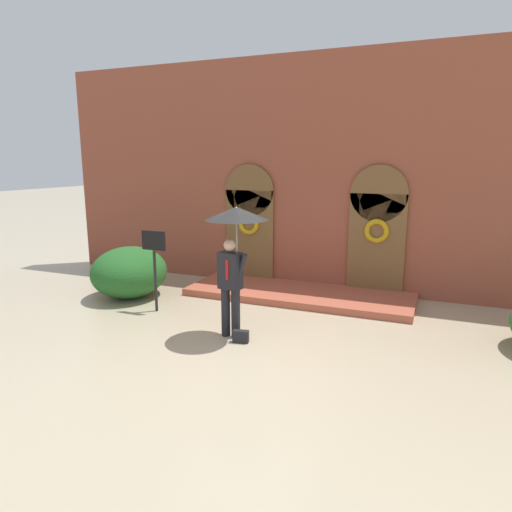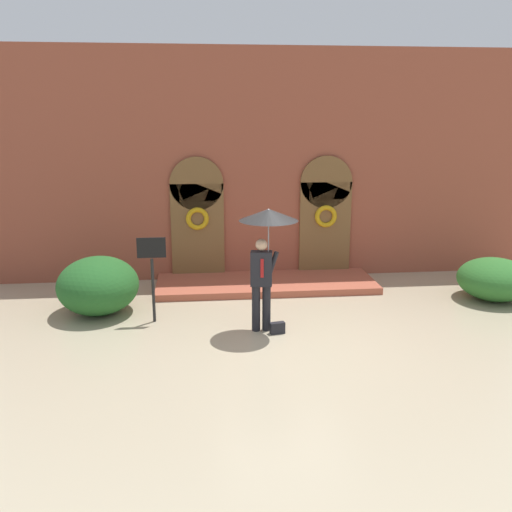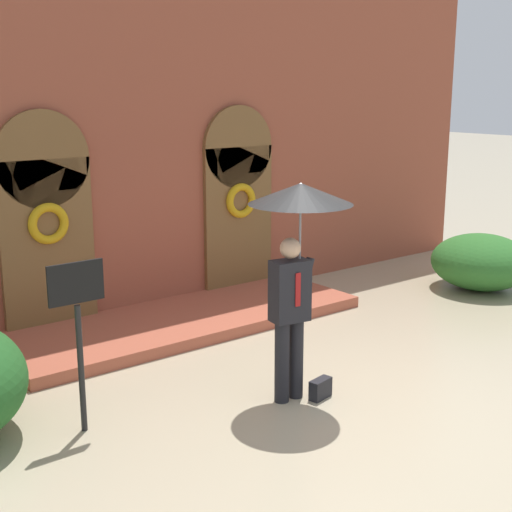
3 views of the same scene
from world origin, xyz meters
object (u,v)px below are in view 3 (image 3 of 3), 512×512
Objects in this scene: person_with_umbrella at (298,226)px; shrub_right at (481,262)px; sign_post at (78,319)px; handbag at (320,389)px.

shrub_right is (5.30, 1.35, -1.45)m from person_with_umbrella.
handbag is at bearing -20.73° from sign_post.
person_with_umbrella is at bearing 121.79° from handbag.
handbag is 0.16× the size of sign_post.
sign_post is at bearing -174.97° from shrub_right.
person_with_umbrella is at bearing -17.70° from sign_post.
handbag is 2.73m from sign_post.
handbag is at bearing -163.13° from shrub_right.
sign_post is (-2.36, 0.89, 1.05)m from handbag.
shrub_right is at bearing 14.29° from person_with_umbrella.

